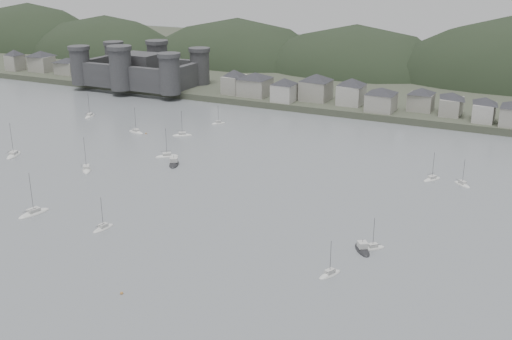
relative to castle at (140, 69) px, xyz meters
The scene contains 10 objects.
ground 216.45m from the castle, 56.28° to the right, with size 900.00×900.00×0.00m, color slate.
far_shore_land 166.61m from the castle, 43.83° to the left, with size 900.00×250.00×3.00m, color #383D2D.
forested_ridge 155.26m from the castle, 35.67° to the left, with size 851.55×103.94×102.57m.
castle is the anchor object (origin of this frame).
waterfront_town 170.64m from the castle, ahead, with size 451.48×28.46×12.92m.
sailboat_lead 94.87m from the castle, 43.87° to the right, with size 7.99×6.32×10.76m.
moored_fleet 158.18m from the castle, 50.45° to the right, with size 245.04×163.90×12.86m.
motor_launch_near 208.18m from the castle, 39.02° to the right, with size 6.74×7.93×3.85m.
motor_launch_far 128.89m from the castle, 48.72° to the right, with size 7.16×9.53×4.14m.
mooring_buoys 184.57m from the castle, 50.88° to the right, with size 187.41×116.26×0.70m.
Camera 1 is at (78.11, -82.43, 67.06)m, focal length 43.32 mm.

